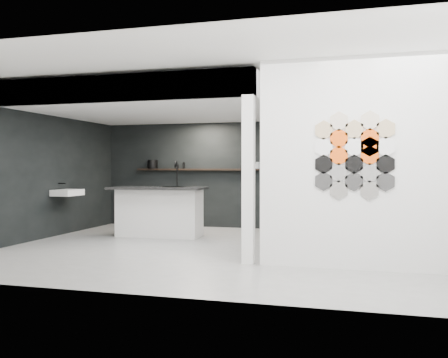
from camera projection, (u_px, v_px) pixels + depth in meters
floor at (213, 250)px, 8.17m from camera, size 7.00×6.00×0.01m
partition_panel at (352, 163)px, 6.57m from camera, size 2.45×0.15×2.80m
bay_clad_back at (197, 175)px, 11.35m from camera, size 4.40×0.04×2.35m
bay_clad_left at (63, 176)px, 10.04m from camera, size 0.04×4.00×2.35m
bulkhead at (163, 104)px, 9.42m from camera, size 4.40×4.00×0.40m
corner_column at (248, 180)px, 6.96m from camera, size 0.16×0.16×2.35m
fascia_beam at (114, 88)px, 7.58m from camera, size 4.40×0.16×0.40m
wall_basin at (67, 193)px, 9.80m from camera, size 0.40×0.60×0.12m
display_shelf at (199, 169)px, 11.22m from camera, size 3.00×0.15×0.04m
kitchen_island at (159, 211)px, 9.70m from camera, size 1.86×0.88×1.47m
stockpot at (153, 164)px, 11.53m from camera, size 0.30×0.30×0.20m
kettle at (251, 166)px, 10.90m from camera, size 0.17×0.17×0.13m
glass_bowl at (258, 166)px, 10.85m from camera, size 0.15×0.15×0.11m
glass_vase at (258, 165)px, 10.85m from camera, size 0.10×0.10×0.14m
bottle_dark at (184, 166)px, 11.32m from camera, size 0.07×0.07×0.14m
utensil_cup at (177, 167)px, 11.36m from camera, size 0.09×0.09×0.09m
hex_tile_cluster at (355, 155)px, 6.48m from camera, size 1.04×0.02×1.16m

